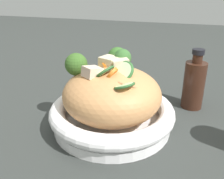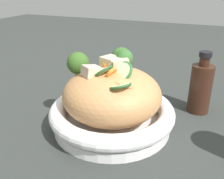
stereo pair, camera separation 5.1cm
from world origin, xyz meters
name	(u,v)px [view 1 (the left image)]	position (x,y,z in m)	size (l,w,h in m)	color
ground_plane	(112,126)	(0.00, 0.00, 0.00)	(3.00, 3.00, 0.00)	#2F3330
serving_bowl	(112,115)	(0.00, 0.00, 0.03)	(0.27, 0.27, 0.05)	white
noodle_heap	(112,94)	(0.00, 0.00, 0.08)	(0.21, 0.21, 0.11)	tan
broccoli_florets	(102,61)	(0.03, -0.04, 0.14)	(0.14, 0.14, 0.06)	#90B96A
carrot_coins	(100,70)	(0.02, 0.00, 0.13)	(0.10, 0.07, 0.04)	orange
zucchini_slices	(118,75)	(-0.02, 0.02, 0.13)	(0.10, 0.09, 0.04)	beige
chicken_chunks	(109,66)	(0.01, -0.01, 0.14)	(0.09, 0.09, 0.03)	beige
soy_sauce_bottle	(194,84)	(-0.17, -0.15, 0.06)	(0.05, 0.05, 0.15)	#381E14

